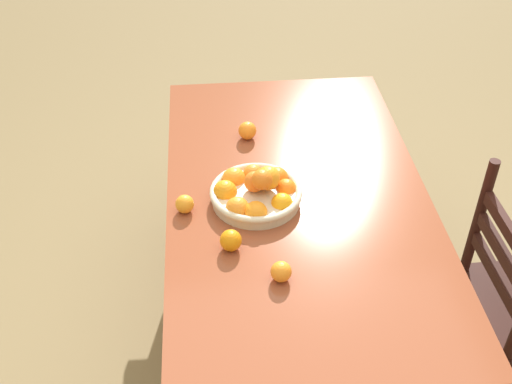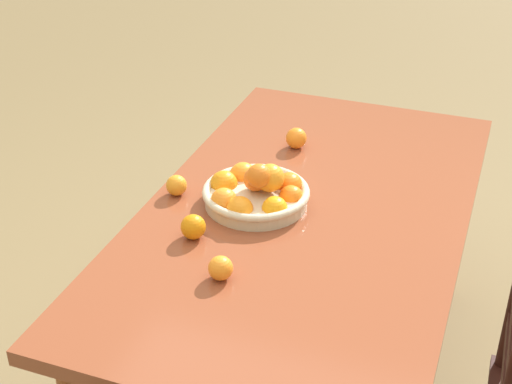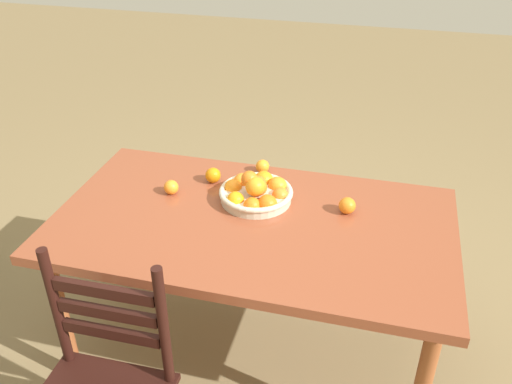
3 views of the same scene
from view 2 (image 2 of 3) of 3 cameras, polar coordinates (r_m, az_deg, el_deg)
name	(u,v)px [view 2 (image 2 of 3)]	position (r m, az deg, el deg)	size (l,w,h in m)	color
dining_table	(306,229)	(2.22, 3.81, -2.85)	(1.61, 0.91, 0.73)	brown
fruit_bowl	(256,192)	(2.18, 0.03, 0.03)	(0.32, 0.32, 0.15)	beige
orange_loose_0	(193,227)	(2.04, -4.80, -2.66)	(0.07, 0.07, 0.07)	orange
orange_loose_1	(296,138)	(2.51, 3.08, 4.12)	(0.07, 0.07, 0.07)	orange
orange_loose_2	(176,185)	(2.25, -6.08, 0.51)	(0.06, 0.06, 0.06)	orange
orange_loose_3	(221,268)	(1.89, -2.71, -5.81)	(0.06, 0.06, 0.06)	orange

